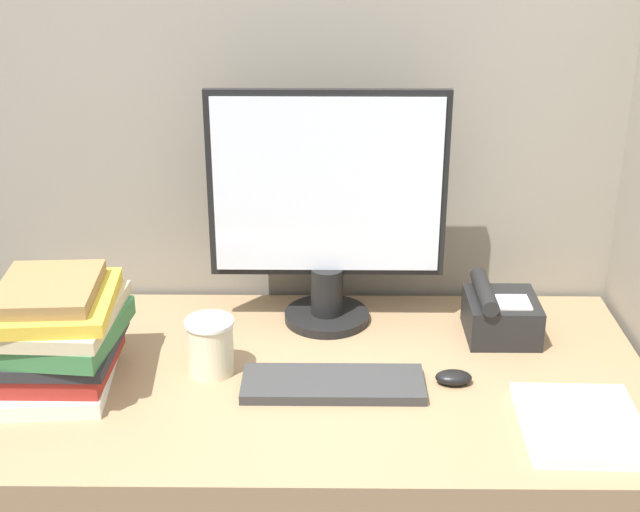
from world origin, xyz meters
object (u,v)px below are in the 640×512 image
monitor (327,212)px  book_stack (56,335)px  desk_telephone (500,315)px  keyboard (333,384)px  coffee_cup (210,346)px  mouse (454,377)px

monitor → book_stack: monitor is taller
monitor → desk_telephone: (0.38, -0.07, -0.21)m
monitor → keyboard: bearing=-87.5°
keyboard → desk_telephone: 0.44m
book_stack → desk_telephone: book_stack is taller
coffee_cup → desk_telephone: desk_telephone is taller
monitor → coffee_cup: monitor is taller
keyboard → book_stack: bearing=178.0°
monitor → desk_telephone: bearing=-10.5°
coffee_cup → book_stack: size_ratio=0.38×
monitor → book_stack: 0.62m
book_stack → desk_telephone: (0.91, 0.21, -0.06)m
keyboard → monitor: bearing=92.5°
mouse → coffee_cup: 0.49m
mouse → book_stack: (-0.79, -0.00, 0.09)m
coffee_cup → book_stack: book_stack is taller
mouse → desk_telephone: 0.25m
keyboard → coffee_cup: coffee_cup is taller
mouse → coffee_cup: (-0.49, 0.04, 0.05)m
book_stack → desk_telephone: 0.94m
coffee_cup → desk_telephone: bearing=15.0°
book_stack → desk_telephone: bearing=13.0°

